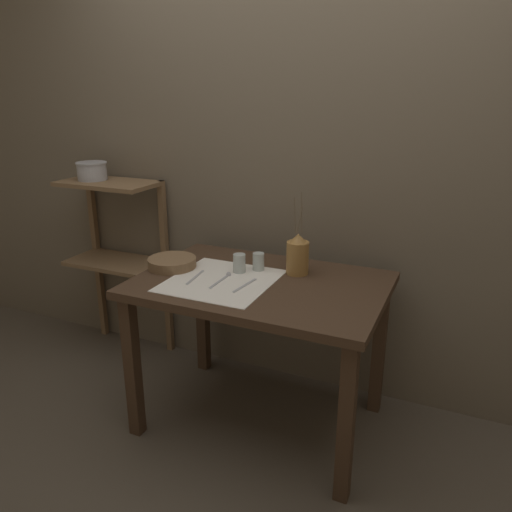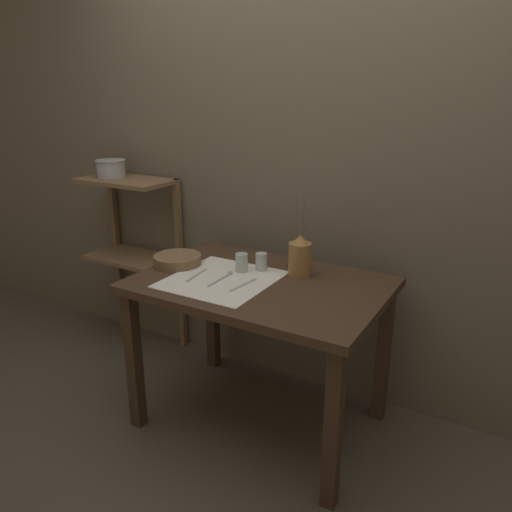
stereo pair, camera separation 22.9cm
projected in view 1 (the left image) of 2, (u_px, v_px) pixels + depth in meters
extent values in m
plane|color=brown|center=(260.00, 420.00, 2.56)|extent=(12.00, 12.00, 0.00)
cube|color=#6B5E4C|center=(299.00, 172.00, 2.61)|extent=(7.00, 0.06, 2.40)
cube|color=#422D1E|center=(260.00, 285.00, 2.33)|extent=(1.15, 0.78, 0.04)
cube|color=#422D1E|center=(133.00, 367.00, 2.36)|extent=(0.06, 0.06, 0.73)
cube|color=#422D1E|center=(346.00, 424.00, 1.96)|extent=(0.06, 0.06, 0.73)
cube|color=#422D1E|center=(203.00, 313.00, 2.93)|extent=(0.06, 0.06, 0.73)
cube|color=#422D1E|center=(379.00, 348.00, 2.54)|extent=(0.06, 0.06, 0.73)
cube|color=brown|center=(108.00, 183.00, 2.89)|extent=(0.57, 0.31, 0.02)
cube|color=brown|center=(116.00, 262.00, 3.05)|extent=(0.57, 0.31, 0.02)
cube|color=brown|center=(97.00, 258.00, 3.29)|extent=(0.04, 0.04, 1.10)
cube|color=brown|center=(166.00, 270.00, 3.08)|extent=(0.04, 0.04, 1.10)
cube|color=white|center=(222.00, 280.00, 2.32)|extent=(0.47, 0.50, 0.00)
cylinder|color=olive|center=(298.00, 258.00, 2.39)|extent=(0.11, 0.11, 0.16)
cone|color=olive|center=(298.00, 238.00, 2.36)|extent=(0.08, 0.08, 0.04)
cylinder|color=brown|center=(300.00, 218.00, 2.34)|extent=(0.01, 0.03, 0.15)
cylinder|color=brown|center=(295.00, 215.00, 2.32)|extent=(0.01, 0.04, 0.18)
cylinder|color=brown|center=(302.00, 213.00, 2.32)|extent=(0.00, 0.02, 0.20)
cylinder|color=brown|center=(299.00, 221.00, 2.31)|extent=(0.03, 0.01, 0.13)
cylinder|color=brown|center=(172.00, 263.00, 2.49)|extent=(0.24, 0.24, 0.05)
cylinder|color=#B7C1BC|center=(239.00, 263.00, 2.41)|extent=(0.06, 0.06, 0.09)
cylinder|color=#B7C1BC|center=(258.00, 262.00, 2.44)|extent=(0.06, 0.06, 0.09)
cube|color=#A8A8AD|center=(195.00, 277.00, 2.35)|extent=(0.03, 0.19, 0.00)
cube|color=#A8A8AD|center=(220.00, 281.00, 2.30)|extent=(0.01, 0.19, 0.00)
sphere|color=#A8A8AD|center=(229.00, 274.00, 2.38)|extent=(0.02, 0.02, 0.02)
cube|color=#A8A8AD|center=(245.00, 285.00, 2.25)|extent=(0.04, 0.19, 0.00)
cylinder|color=#A8A8AD|center=(92.00, 171.00, 2.92)|extent=(0.17, 0.17, 0.10)
cylinder|color=#A8A8AD|center=(91.00, 163.00, 2.90)|extent=(0.18, 0.18, 0.01)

